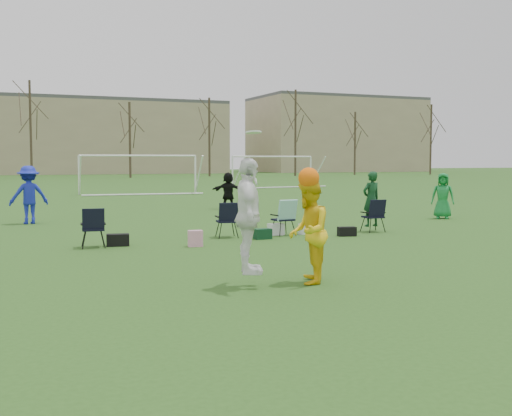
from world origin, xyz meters
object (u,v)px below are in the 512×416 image
fielder_black (228,191)px  goal_mid (139,163)px  goal_right (273,163)px  fielder_blue (29,195)px  center_contest (280,223)px  fielder_green_far (443,196)px

fielder_black → goal_mid: bearing=-55.6°
goal_right → fielder_blue: bearing=-137.6°
goal_mid → fielder_blue: bearing=-109.3°
center_contest → goal_mid: bearing=82.0°
fielder_green_far → goal_right: (5.61, 27.42, 1.09)m
goal_mid → goal_right: (12.00, 6.00, 0.00)m
fielder_black → goal_mid: goal_mid is taller
center_contest → goal_mid: 30.74m
fielder_green_far → center_contest: 13.97m
goal_mid → goal_right: same height
fielder_blue → goal_mid: bearing=-120.7°
center_contest → goal_mid: center_contest is taller
center_contest → fielder_black: bearing=72.6°
center_contest → goal_right: 39.92m
fielder_black → goal_mid: 14.19m
goal_right → center_contest: bearing=-122.1°
fielder_black → center_contest: size_ratio=0.61×
goal_right → fielder_black: bearing=-127.1°
goal_mid → goal_right: 13.42m
fielder_black → center_contest: (-5.10, -16.30, 0.27)m
goal_mid → center_contest: bearing=-94.0°
fielder_blue → goal_right: 30.70m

